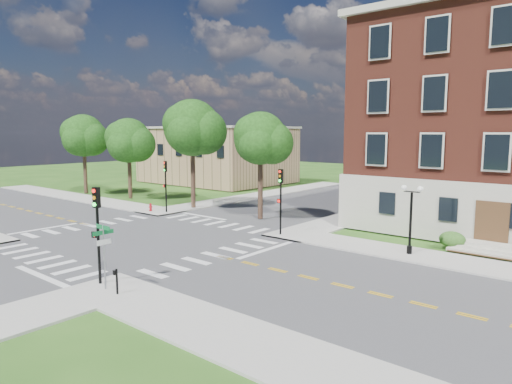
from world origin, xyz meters
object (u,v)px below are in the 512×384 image
Objects in this scene: traffic_signal_nw at (166,180)px; push_button_post at (116,280)px; traffic_signal_se at (97,223)px; street_sign_pole at (104,244)px; fire_hydrant at (151,207)px; traffic_signal_ne at (281,193)px; twin_lamp_west at (411,215)px.

traffic_signal_nw is 4.00× the size of push_button_post.
traffic_signal_se is 3.10m from push_button_post.
street_sign_pole is 22.12m from fire_hydrant.
fire_hydrant is (-15.53, 0.20, -2.72)m from traffic_signal_ne.
traffic_signal_se is 1.00× the size of traffic_signal_nw.
traffic_signal_se is at bearing -91.26° from traffic_signal_ne.
traffic_signal_ne is 4.00× the size of push_button_post.
traffic_signal_nw is at bearing 134.81° from push_button_post.
traffic_signal_se and traffic_signal_ne have the same top height.
traffic_signal_se reaches higher than twin_lamp_west.
traffic_signal_se is 1.00× the size of traffic_signal_ne.
street_sign_pole is at bearing -47.05° from traffic_signal_nw.
traffic_signal_ne is 9.40m from twin_lamp_west.
traffic_signal_ne is 14.85m from street_sign_pole.
traffic_signal_se is 14.55m from traffic_signal_ne.
traffic_signal_ne is at bearing -175.47° from twin_lamp_west.
traffic_signal_ne is 6.40× the size of fire_hydrant.
push_button_post is (1.02, -0.06, -1.51)m from street_sign_pole.
twin_lamp_west is (9.35, 0.74, -0.66)m from traffic_signal_ne.
street_sign_pole is 1.83m from push_button_post.
twin_lamp_west is 3.53× the size of push_button_post.
fire_hydrant is (-16.14, 15.02, -1.84)m from street_sign_pole.
push_button_post is (1.95, -0.33, -2.39)m from traffic_signal_se.
traffic_signal_ne is 15.15m from push_button_post.
traffic_signal_se is 6.40× the size of fire_hydrant.
traffic_signal_nw is at bearing 18.95° from fire_hydrant.
traffic_signal_ne reaches higher than street_sign_pole.
traffic_signal_nw reaches higher than push_button_post.
traffic_signal_ne reaches higher than fire_hydrant.
fire_hydrant is (-24.88, -0.54, -2.06)m from twin_lamp_west.
fire_hydrant is (-15.21, 14.74, -2.72)m from traffic_signal_se.
push_button_post is at bearing -9.56° from traffic_signal_se.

